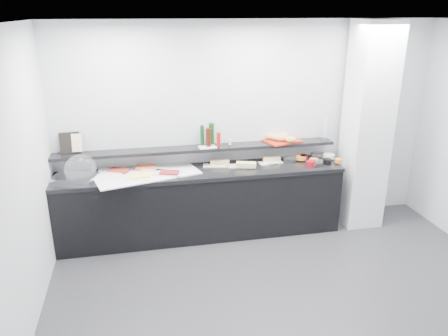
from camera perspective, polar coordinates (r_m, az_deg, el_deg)
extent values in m
plane|color=#2D2D30|center=(4.64, 9.52, -17.50)|extent=(5.00, 5.00, 0.00)
cube|color=#BABDC2|center=(5.78, 3.29, 5.40)|extent=(5.00, 0.02, 2.70)
plane|color=white|center=(3.70, 12.01, 18.00)|extent=(5.00, 5.00, 0.00)
cube|color=white|center=(6.02, 18.16, 5.04)|extent=(0.50, 0.50, 2.70)
cube|color=black|center=(5.68, -2.99, -4.79)|extent=(3.60, 0.60, 0.85)
cube|color=black|center=(5.50, -3.07, -0.53)|extent=(3.62, 0.62, 0.05)
cube|color=black|center=(5.59, -3.39, 2.54)|extent=(3.60, 0.25, 0.04)
cube|color=silver|center=(5.50, -18.93, -1.16)|extent=(0.59, 0.49, 0.04)
ellipsoid|color=white|center=(5.46, -18.26, -0.06)|extent=(0.44, 0.37, 0.34)
cube|color=white|center=(5.43, -10.08, -0.75)|extent=(1.35, 0.89, 0.01)
cube|color=white|center=(5.57, -14.59, -0.42)|extent=(0.34, 0.26, 0.01)
cube|color=maroon|center=(5.54, -13.54, -0.23)|extent=(0.27, 0.22, 0.02)
cube|color=silver|center=(5.55, -9.27, -0.06)|extent=(0.30, 0.20, 0.01)
cube|color=#ED5E30|center=(5.58, -10.16, 0.18)|extent=(0.26, 0.19, 0.02)
cube|color=white|center=(5.30, -11.15, -1.19)|extent=(0.35, 0.28, 0.01)
cube|color=#FEF662|center=(5.28, -10.87, -1.01)|extent=(0.23, 0.15, 0.02)
cube|color=silver|center=(5.37, -7.36, -0.65)|extent=(0.39, 0.31, 0.01)
cube|color=maroon|center=(5.34, -7.15, -0.58)|extent=(0.26, 0.20, 0.02)
cube|color=silver|center=(5.62, -1.15, 0.31)|extent=(0.33, 0.19, 0.01)
cube|color=tan|center=(5.64, -0.54, 0.76)|extent=(0.26, 0.15, 0.06)
cylinder|color=#B1B3B9|center=(5.59, -0.74, 0.30)|extent=(0.16, 0.02, 0.01)
cube|color=silver|center=(5.60, 2.20, 0.22)|extent=(0.35, 0.22, 0.01)
cube|color=#E3CA77|center=(5.55, 2.91, 0.43)|extent=(0.27, 0.17, 0.06)
cylinder|color=silver|center=(5.54, 3.50, 0.09)|extent=(0.16, 0.05, 0.01)
cube|color=white|center=(5.77, 6.10, 0.72)|extent=(0.33, 0.18, 0.01)
cube|color=tan|center=(5.79, 6.21, 1.17)|extent=(0.24, 0.11, 0.06)
cylinder|color=#B9BBC0|center=(5.71, 6.40, 0.61)|extent=(0.16, 0.02, 0.01)
cylinder|color=white|center=(5.84, 8.61, 1.11)|extent=(0.21, 0.21, 0.07)
cylinder|color=orange|center=(5.90, 10.03, 1.36)|extent=(0.17, 0.17, 0.05)
cylinder|color=black|center=(5.95, 10.26, 1.37)|extent=(0.16, 0.16, 0.07)
cylinder|color=#600D14|center=(5.91, 10.37, 1.38)|extent=(0.13, 0.13, 0.05)
cylinder|color=white|center=(6.04, 12.14, 1.54)|extent=(0.24, 0.24, 0.07)
cylinder|color=silver|center=(6.04, 13.52, 1.53)|extent=(0.17, 0.17, 0.05)
cylinder|color=maroon|center=(5.72, 11.26, 0.55)|extent=(0.12, 0.12, 0.07)
cylinder|color=#590C11|center=(5.74, 11.47, 0.72)|extent=(0.12, 0.12, 0.05)
cylinder|color=silver|center=(5.76, 11.94, 0.63)|extent=(0.20, 0.20, 0.07)
cylinder|color=#E05836|center=(5.81, 11.65, 0.94)|extent=(0.14, 0.14, 0.05)
cylinder|color=black|center=(5.85, 13.37, 0.83)|extent=(0.13, 0.13, 0.07)
cylinder|color=orange|center=(5.88, 14.69, 0.94)|extent=(0.10, 0.10, 0.05)
cube|color=black|center=(5.62, -19.50, 3.11)|extent=(0.24, 0.09, 0.26)
cube|color=beige|center=(5.60, -18.96, 3.13)|extent=(0.19, 0.07, 0.22)
cube|color=white|center=(5.56, -2.17, 2.76)|extent=(0.23, 0.16, 0.01)
cylinder|color=#0E3415|center=(5.58, -2.88, 4.28)|extent=(0.05, 0.05, 0.26)
cylinder|color=#37130A|center=(5.54, -2.05, 4.04)|extent=(0.08, 0.08, 0.24)
cylinder|color=#0F360E|center=(5.62, -1.64, 4.50)|extent=(0.07, 0.07, 0.28)
cylinder|color=#A7130B|center=(5.54, -0.71, 3.74)|extent=(0.06, 0.06, 0.18)
cylinder|color=white|center=(5.63, -0.55, 3.44)|extent=(0.03, 0.03, 0.07)
cylinder|color=silver|center=(5.62, 0.77, 3.41)|extent=(0.05, 0.05, 0.07)
cube|color=#9C1F10|center=(5.86, 7.65, 3.53)|extent=(0.53, 0.45, 0.02)
ellipsoid|color=#D58451|center=(5.87, 6.15, 4.15)|extent=(0.16, 0.11, 0.08)
ellipsoid|color=gold|center=(5.92, 7.74, 4.21)|extent=(0.15, 0.10, 0.08)
ellipsoid|color=tan|center=(5.75, 8.73, 3.70)|extent=(0.15, 0.11, 0.08)
ellipsoid|color=#B28A44|center=(5.80, 8.02, 3.88)|extent=(0.14, 0.10, 0.08)
ellipsoid|color=tan|center=(5.83, 6.80, 4.01)|extent=(0.14, 0.10, 0.08)
ellipsoid|color=#B68145|center=(5.79, 7.46, 3.88)|extent=(0.17, 0.12, 0.08)
cylinder|color=white|center=(6.03, 13.09, 5.04)|extent=(0.12, 0.12, 0.30)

